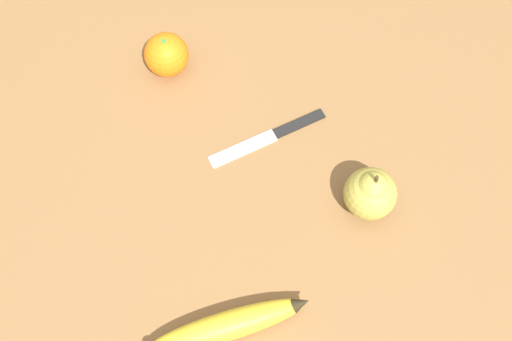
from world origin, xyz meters
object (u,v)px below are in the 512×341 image
at_px(banana, 229,325).
at_px(paring_knife, 272,135).
at_px(orange, 167,55).
at_px(pear, 371,193).

bearing_deg(banana, paring_knife, 61.58).
height_order(orange, paring_knife, orange).
bearing_deg(orange, paring_knife, 91.44).
distance_m(banana, orange, 0.44).
distance_m(banana, paring_knife, 0.30).
bearing_deg(pear, paring_knife, -90.80).
xyz_separation_m(banana, pear, (-0.27, 0.04, 0.02)).
bearing_deg(pear, orange, -89.58).
height_order(banana, pear, pear).
relative_size(banana, pear, 2.13).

